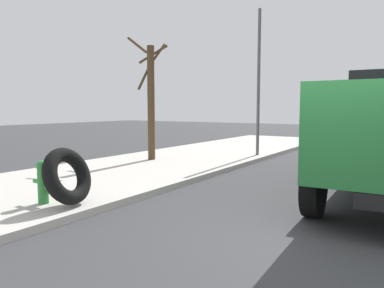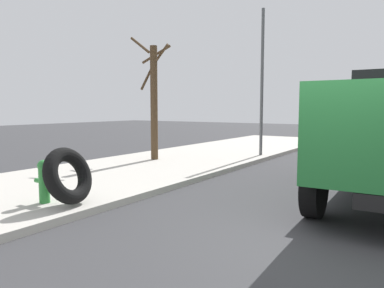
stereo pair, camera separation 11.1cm
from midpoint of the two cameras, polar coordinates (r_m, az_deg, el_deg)
name	(u,v)px [view 2 (the right image)]	position (r m, az deg, el deg)	size (l,w,h in m)	color
ground_plane	(322,249)	(5.73, 20.14, -15.17)	(80.00, 80.00, 0.00)	#38383A
sidewalk_curb	(43,189)	(9.49, -21.93, -6.50)	(36.00, 5.00, 0.15)	#BCB7AD
fire_hydrant	(44,180)	(7.70, -21.64, -5.23)	(0.23, 0.52, 0.85)	#2D8438
loose_tire	(68,176)	(7.34, -18.29, -4.69)	(1.12, 1.12, 0.27)	black
bare_tree	(154,98)	(13.23, -5.75, 7.18)	(1.49, 1.19, 4.35)	#4C3823
street_light_pole	(262,83)	(14.67, 11.05, 9.32)	(0.12, 0.12, 5.64)	#595B5E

